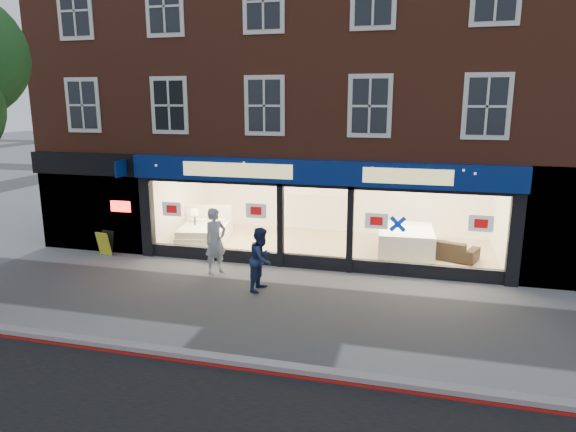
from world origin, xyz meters
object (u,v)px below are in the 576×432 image
at_px(mattress_stack, 406,241).
at_px(a_board, 105,243).
at_px(display_bed, 204,232).
at_px(pedestrian_grey, 215,241).
at_px(pedestrian_blue, 262,259).
at_px(sofa, 443,248).

bearing_deg(mattress_stack, a_board, -166.72).
height_order(display_bed, pedestrian_grey, pedestrian_grey).
bearing_deg(display_bed, pedestrian_blue, -58.52).
xyz_separation_m(mattress_stack, pedestrian_grey, (-5.29, -3.01, 0.45)).
distance_m(display_bed, a_board, 3.31).
relative_size(display_bed, pedestrian_blue, 1.30).
xyz_separation_m(display_bed, pedestrian_grey, (1.63, -2.86, 0.56)).
bearing_deg(sofa, a_board, 32.18).
bearing_deg(a_board, display_bed, 50.87).
distance_m(display_bed, pedestrian_grey, 3.33).
bearing_deg(sofa, pedestrian_blue, 59.90).
xyz_separation_m(mattress_stack, pedestrian_blue, (-3.60, -3.94, 0.33)).
relative_size(mattress_stack, pedestrian_grey, 1.16).
relative_size(sofa, pedestrian_blue, 1.24).
height_order(sofa, pedestrian_grey, pedestrian_grey).
height_order(a_board, pedestrian_grey, pedestrian_grey).
xyz_separation_m(a_board, pedestrian_grey, (4.20, -0.77, 0.57)).
bearing_deg(sofa, display_bed, 21.33).
relative_size(display_bed, pedestrian_grey, 1.14).
bearing_deg(display_bed, mattress_stack, -8.52).
distance_m(a_board, pedestrian_grey, 4.31).
height_order(mattress_stack, sofa, mattress_stack).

